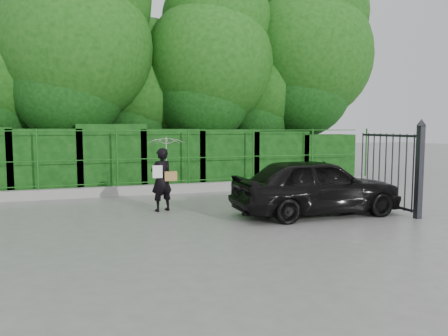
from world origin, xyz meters
name	(u,v)px	position (x,y,z in m)	size (l,w,h in m)	color
ground	(218,221)	(0.00, 0.00, 0.00)	(80.00, 80.00, 0.00)	gray
kerb	(177,188)	(0.00, 4.50, 0.15)	(14.00, 0.25, 0.30)	#9E9E99
fence	(183,156)	(0.22, 4.50, 1.20)	(14.13, 0.06, 1.80)	#195717
hedge	(166,159)	(-0.18, 5.50, 1.04)	(14.20, 1.20, 2.26)	black
trees	(187,65)	(1.14, 7.74, 4.62)	(17.10, 6.15, 8.08)	black
gate	(405,167)	(4.60, -0.72, 1.19)	(0.22, 2.33, 2.36)	#26262D
woman	(165,162)	(-0.92, 1.66, 1.27)	(0.97, 0.96, 1.93)	black
car	(316,186)	(2.52, -0.05, 0.72)	(1.69, 4.20, 1.43)	black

